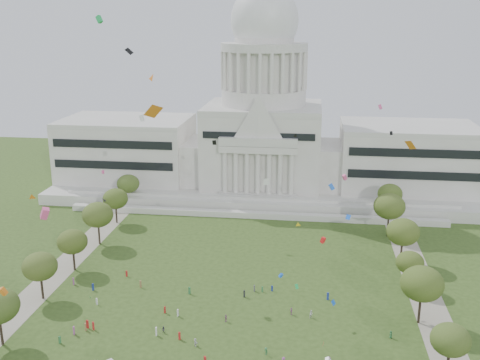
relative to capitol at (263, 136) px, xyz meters
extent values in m
plane|color=#304719|center=(0.00, -113.59, -22.30)|extent=(400.00, 400.00, 0.00)
cube|color=#B8B6AC|center=(0.00, 1.41, -20.30)|extent=(160.00, 60.00, 4.00)
cube|color=#B8B6AC|center=(0.00, -31.59, -21.30)|extent=(130.00, 3.00, 2.00)
cube|color=#B8B6AC|center=(0.00, -23.59, -19.80)|extent=(140.00, 3.00, 5.00)
cube|color=beige|center=(-55.00, 0.41, -7.30)|extent=(50.00, 34.00, 22.00)
cube|color=beige|center=(55.00, 0.41, -7.30)|extent=(50.00, 34.00, 22.00)
cube|color=beige|center=(-27.00, -1.59, -10.30)|extent=(12.00, 26.00, 16.00)
cube|color=beige|center=(27.00, -1.59, -10.30)|extent=(12.00, 26.00, 16.00)
cube|color=beige|center=(0.00, 0.41, -4.30)|extent=(44.00, 38.00, 28.00)
cube|color=beige|center=(0.00, -19.59, -1.10)|extent=(28.00, 3.00, 2.40)
cube|color=black|center=(-55.00, -16.79, -5.30)|extent=(46.00, 0.40, 11.00)
cube|color=black|center=(55.00, -16.79, -5.30)|extent=(46.00, 0.40, 11.00)
cylinder|color=beige|center=(0.00, 0.41, 15.10)|extent=(32.00, 32.00, 6.00)
cylinder|color=beige|center=(0.00, 0.41, 25.10)|extent=(28.00, 28.00, 14.00)
cylinder|color=#B8B6AC|center=(0.00, 0.41, 33.60)|extent=(32.40, 32.40, 3.00)
cylinder|color=beige|center=(0.00, 0.41, 39.10)|extent=(22.00, 22.00, 8.00)
ellipsoid|color=silver|center=(0.00, 0.41, 43.10)|extent=(25.00, 25.00, 26.20)
cube|color=gray|center=(-48.00, -83.59, -22.28)|extent=(8.00, 160.00, 0.04)
cube|color=gray|center=(48.00, -83.59, -22.28)|extent=(8.00, 160.00, 0.04)
cylinder|color=black|center=(-44.07, -116.55, -19.42)|extent=(0.56, 0.56, 5.75)
ellipsoid|color=#374D19|center=(46.22, -115.34, -14.62)|extent=(7.58, 7.58, 6.20)
cylinder|color=black|center=(-45.04, -96.29, -19.56)|extent=(0.56, 0.56, 5.47)
ellipsoid|color=#3F511C|center=(-45.04, -96.29, -13.77)|extent=(8.42, 8.42, 6.89)
cylinder|color=black|center=(44.17, -96.15, -19.19)|extent=(0.56, 0.56, 6.20)
ellipsoid|color=#3A5217|center=(44.17, -96.15, -12.62)|extent=(9.55, 9.55, 7.82)
cylinder|color=black|center=(-44.09, -79.67, -19.66)|extent=(0.56, 0.56, 5.27)
ellipsoid|color=#3A4A16|center=(-44.09, -79.67, -14.07)|extent=(8.12, 8.12, 6.65)
cylinder|color=black|center=(44.40, -79.10, -20.02)|extent=(0.56, 0.56, 4.56)
ellipsoid|color=#3A4E16|center=(44.40, -79.10, -15.19)|extent=(7.01, 7.01, 5.74)
cylinder|color=black|center=(-44.08, -61.17, -19.28)|extent=(0.56, 0.56, 6.03)
ellipsoid|color=#3F501B|center=(-44.08, -61.17, -12.89)|extent=(9.29, 9.29, 7.60)
cylinder|color=black|center=(44.76, -63.55, -19.31)|extent=(0.56, 0.56, 5.97)
ellipsoid|color=#3E5118|center=(44.76, -63.55, -12.99)|extent=(9.19, 9.19, 7.52)
cylinder|color=black|center=(-45.22, -42.58, -19.59)|extent=(0.56, 0.56, 5.41)
ellipsoid|color=#384E15|center=(-45.22, -42.58, -13.86)|extent=(8.33, 8.33, 6.81)
cylinder|color=black|center=(43.49, -43.40, -19.11)|extent=(0.56, 0.56, 6.37)
ellipsoid|color=#3C4D18|center=(43.49, -43.40, -12.35)|extent=(9.82, 9.82, 8.03)
cylinder|color=black|center=(-46.87, -24.45, -19.64)|extent=(0.56, 0.56, 5.32)
ellipsoid|color=#38511C|center=(-46.87, -24.45, -14.00)|extent=(8.19, 8.19, 6.70)
cylinder|color=black|center=(45.96, -25.46, -19.56)|extent=(0.56, 0.56, 5.47)
ellipsoid|color=#385018|center=(45.96, -25.46, -13.77)|extent=(8.42, 8.42, 6.89)
imported|color=#33723F|center=(37.20, -103.36, -21.47)|extent=(0.87, 0.96, 1.64)
imported|color=silver|center=(20.21, -97.09, -21.35)|extent=(1.03, 1.06, 1.88)
imported|color=#33723F|center=(11.17, -113.13, -21.47)|extent=(1.14, 1.15, 1.65)
imported|color=#994C8C|center=(1.10, -101.31, -21.43)|extent=(0.67, 1.08, 1.74)
imported|color=silver|center=(-3.74, -111.79, -21.43)|extent=(1.47, 1.65, 1.72)
imported|color=#4C4C51|center=(-11.72, -107.64, -21.52)|extent=(0.81, 0.57, 1.55)
imported|color=#994C8C|center=(15.63, -96.24, -21.41)|extent=(0.81, 1.15, 1.77)
cube|color=#33723F|center=(-32.29, -114.57, -21.47)|extent=(0.46, 0.52, 1.66)
cube|color=navy|center=(24.12, -87.84, -21.36)|extent=(0.53, 0.37, 1.87)
cube|color=olive|center=(-28.89, -109.04, -21.41)|extent=(0.47, 0.55, 1.76)
cube|color=#B21E1E|center=(-28.66, -81.85, -21.48)|extent=(0.48, 0.50, 1.63)
cube|color=#994C8C|center=(-30.74, -110.90, -21.34)|extent=(0.45, 0.58, 1.91)
cube|color=olive|center=(-23.07, -87.50, -21.37)|extent=(0.55, 0.57, 1.84)
cube|color=#994C8C|center=(-40.66, -88.27, -21.36)|extent=(0.45, 0.57, 1.88)
cube|color=silver|center=(-12.93, -108.97, -21.33)|extent=(0.40, 0.56, 1.93)
cube|color=navy|center=(10.31, -85.15, -21.56)|extent=(0.45, 0.42, 1.46)
cube|color=#4C4C51|center=(5.91, -85.86, -21.46)|extent=(0.38, 0.50, 1.68)
cube|color=#33723F|center=(-9.95, -89.32, -21.37)|extent=(0.54, 0.57, 1.84)
cube|color=#B21E1E|center=(-27.31, -108.51, -21.35)|extent=(0.57, 0.58, 1.89)
cube|color=#B21E1E|center=(-7.60, -109.87, -21.42)|extent=(0.53, 0.42, 1.74)
cube|color=#B21E1E|center=(-13.59, -99.34, -21.48)|extent=(0.33, 0.47, 1.64)
cube|color=#26262B|center=(3.77, -89.19, -21.41)|extent=(0.38, 0.52, 1.78)
cube|color=#33723F|center=(7.93, -85.93, -21.56)|extent=(0.43, 0.46, 1.47)
cube|color=silver|center=(-10.26, -100.37, -21.44)|extent=(0.33, 0.48, 1.71)
cube|color=#B21E1E|center=(-28.87, -108.00, -21.33)|extent=(0.60, 0.51, 1.92)
cube|color=silver|center=(-30.79, -97.58, -21.48)|extent=(0.51, 0.46, 1.64)
cube|color=navy|center=(-34.51, -90.60, -21.39)|extent=(0.42, 0.55, 1.81)
camera|label=1|loc=(19.00, -212.96, 43.52)|focal=42.00mm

